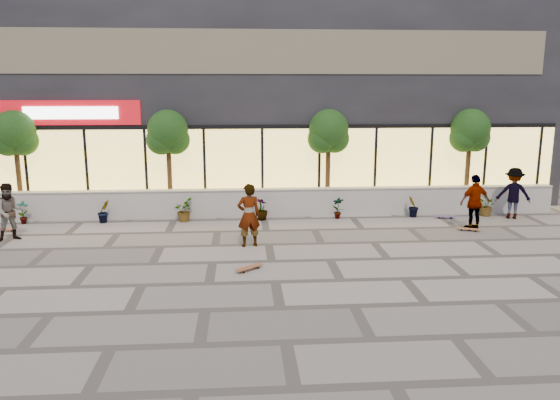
{
  "coord_description": "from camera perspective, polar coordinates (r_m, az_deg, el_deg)",
  "views": [
    {
      "loc": [
        -0.8,
        -12.78,
        4.75
      ],
      "look_at": [
        0.38,
        3.7,
        1.3
      ],
      "focal_mm": 35.0,
      "sensor_mm": 36.0,
      "label": 1
    }
  ],
  "objects": [
    {
      "name": "planter_wall",
      "position": [
        20.24,
        -1.73,
        -0.26
      ],
      "size": [
        22.0,
        0.42,
        1.04
      ],
      "color": "beige",
      "rests_on": "ground"
    },
    {
      "name": "skater_left",
      "position": [
        18.96,
        -26.36,
        -1.14
      ],
      "size": [
        1.1,
        1.02,
        1.82
      ],
      "primitive_type": "imported",
      "rotation": [
        0.0,
        0.0,
        0.49
      ],
      "color": "#887F57",
      "rests_on": "ground"
    },
    {
      "name": "shrub_d",
      "position": [
        19.72,
        -1.95,
        -0.94
      ],
      "size": [
        0.64,
        0.64,
        0.81
      ],
      "primitive_type": "imported",
      "rotation": [
        0.0,
        0.0,
        2.46
      ],
      "color": "#133711",
      "rests_on": "ground"
    },
    {
      "name": "skateboard_right_near",
      "position": [
        19.33,
        19.1,
        -2.87
      ],
      "size": [
        0.73,
        0.44,
        0.09
      ],
      "rotation": [
        0.0,
        0.0,
        -0.39
      ],
      "color": "#945530",
      "rests_on": "ground"
    },
    {
      "name": "tree_east",
      "position": [
        22.36,
        19.24,
        6.62
      ],
      "size": [
        1.6,
        1.5,
        3.92
      ],
      "color": "#4D351B",
      "rests_on": "ground"
    },
    {
      "name": "shrub_c",
      "position": [
        19.82,
        -10.07,
        -1.05
      ],
      "size": [
        0.68,
        0.77,
        0.81
      ],
      "primitive_type": "imported",
      "rotation": [
        0.0,
        0.0,
        1.64
      ],
      "color": "#133711",
      "rests_on": "ground"
    },
    {
      "name": "skateboard_right_far",
      "position": [
        20.9,
        16.86,
        -1.65
      ],
      "size": [
        0.75,
        0.25,
        0.09
      ],
      "rotation": [
        0.0,
        0.0,
        -0.09
      ],
      "color": "#5D4B8B",
      "rests_on": "ground"
    },
    {
      "name": "skater_center",
      "position": [
        16.38,
        -3.29,
        -1.59
      ],
      "size": [
        0.79,
        0.61,
        1.92
      ],
      "primitive_type": "imported",
      "rotation": [
        0.0,
        0.0,
        3.37
      ],
      "color": "white",
      "rests_on": "ground"
    },
    {
      "name": "shrub_g",
      "position": [
        21.71,
        20.8,
        -0.53
      ],
      "size": [
        0.77,
        0.84,
        0.81
      ],
      "primitive_type": "imported",
      "rotation": [
        0.0,
        0.0,
        4.92
      ],
      "color": "#133711",
      "rests_on": "ground"
    },
    {
      "name": "tree_west",
      "position": [
        22.13,
        -25.97,
        6.04
      ],
      "size": [
        1.6,
        1.5,
        3.92
      ],
      "color": "#4D351B",
      "rests_on": "ground"
    },
    {
      "name": "tree_midwest",
      "position": [
        20.73,
        -11.63,
        6.67
      ],
      "size": [
        1.6,
        1.5,
        3.92
      ],
      "color": "#4D351B",
      "rests_on": "ground"
    },
    {
      "name": "shrub_a",
      "position": [
        21.16,
        -25.32,
        -1.2
      ],
      "size": [
        0.43,
        0.29,
        0.81
      ],
      "primitive_type": "imported",
      "color": "#133711",
      "rests_on": "ground"
    },
    {
      "name": "retail_building",
      "position": [
        25.28,
        -2.31,
        10.65
      ],
      "size": [
        24.0,
        9.17,
        8.5
      ],
      "color": "black",
      "rests_on": "ground"
    },
    {
      "name": "skateboard_center",
      "position": [
        14.47,
        -3.25,
        -7.04
      ],
      "size": [
        0.76,
        0.69,
        0.1
      ],
      "rotation": [
        0.0,
        0.0,
        0.7
      ],
      "color": "brown",
      "rests_on": "ground"
    },
    {
      "name": "skater_right_far",
      "position": [
        21.58,
        23.21,
        0.65
      ],
      "size": [
        1.37,
        1.04,
        1.87
      ],
      "primitive_type": "imported",
      "rotation": [
        0.0,
        0.0,
        2.82
      ],
      "color": "maroon",
      "rests_on": "ground"
    },
    {
      "name": "skateboard_left",
      "position": [
        20.42,
        -26.79,
        -2.72
      ],
      "size": [
        0.81,
        0.27,
        0.1
      ],
      "rotation": [
        0.0,
        0.0,
        -0.08
      ],
      "color": "#D14627",
      "rests_on": "ground"
    },
    {
      "name": "ground",
      "position": [
        13.65,
        -0.48,
        -8.56
      ],
      "size": [
        80.0,
        80.0,
        0.0
      ],
      "primitive_type": "plane",
      "color": "#9F968A",
      "rests_on": "ground"
    },
    {
      "name": "tree_mideast",
      "position": [
        20.82,
        5.09,
        6.89
      ],
      "size": [
        1.6,
        1.5,
        3.92
      ],
      "color": "#4D351B",
      "rests_on": "ground"
    },
    {
      "name": "shrub_f",
      "position": [
        20.69,
        13.74,
        -0.67
      ],
      "size": [
        0.55,
        0.57,
        0.81
      ],
      "primitive_type": "imported",
      "rotation": [
        0.0,
        0.0,
        4.1
      ],
      "color": "#133711",
      "rests_on": "ground"
    },
    {
      "name": "shrub_e",
      "position": [
        20.02,
        6.08,
        -0.8
      ],
      "size": [
        0.46,
        0.35,
        0.81
      ],
      "primitive_type": "imported",
      "rotation": [
        0.0,
        0.0,
        3.28
      ],
      "color": "#133711",
      "rests_on": "ground"
    },
    {
      "name": "shrub_b",
      "position": [
        20.31,
        -17.95,
        -1.14
      ],
      "size": [
        0.57,
        0.57,
        0.81
      ],
      "primitive_type": "imported",
      "rotation": [
        0.0,
        0.0,
        0.82
      ],
      "color": "#133711",
      "rests_on": "ground"
    },
    {
      "name": "skater_right_near",
      "position": [
        19.42,
        19.69,
        -0.22
      ],
      "size": [
        1.17,
        0.67,
        1.88
      ],
      "primitive_type": "imported",
      "rotation": [
        0.0,
        0.0,
        3.35
      ],
      "color": "silver",
      "rests_on": "ground"
    }
  ]
}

